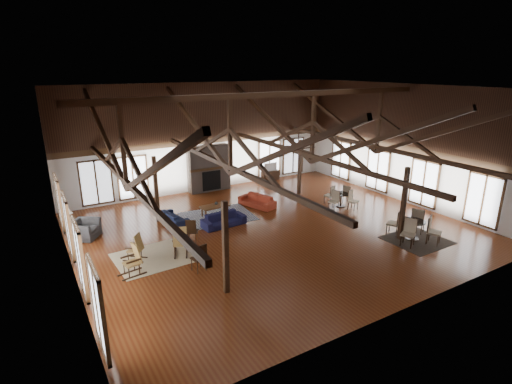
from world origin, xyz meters
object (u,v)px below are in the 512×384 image
coffee_table (215,207)px  armchair (84,230)px  sofa_orange (257,201)px  cafe_table_near (413,226)px  sofa_navy_front (224,220)px  cafe_table_far (341,197)px  tv_console (270,175)px  sofa_navy_left (174,217)px

coffee_table → armchair: bearing=172.6°
sofa_orange → cafe_table_near: bearing=8.3°
sofa_navy_front → cafe_table_near: (6.07, -5.26, 0.27)m
cafe_table_near → armchair: bearing=148.9°
sofa_orange → coffee_table: size_ratio=1.43×
coffee_table → cafe_table_far: 6.40m
sofa_navy_front → armchair: bearing=158.7°
tv_console → cafe_table_near: bearing=-88.5°
coffee_table → sofa_orange: bearing=-0.2°
coffee_table → armchair: size_ratio=1.22×
cafe_table_near → coffee_table: bearing=131.7°
sofa_navy_front → cafe_table_near: size_ratio=0.92×
sofa_navy_front → sofa_navy_left: (-1.78, 1.51, -0.04)m
armchair → cafe_table_far: 12.06m
sofa_navy_left → armchair: bearing=77.5°
coffee_table → cafe_table_near: 8.84m
sofa_navy_front → coffee_table: 1.36m
cafe_table_far → tv_console: (-0.46, 6.00, -0.18)m
sofa_orange → tv_console: size_ratio=1.66×
sofa_navy_left → cafe_table_far: bearing=-114.4°
coffee_table → cafe_table_near: cafe_table_near is taller
sofa_orange → armchair: 8.16m
coffee_table → cafe_table_near: bearing=-51.5°
armchair → cafe_table_far: bearing=-66.2°
sofa_navy_front → cafe_table_far: (6.25, -0.73, 0.19)m
cafe_table_far → armchair: bearing=168.1°
cafe_table_far → sofa_navy_front: bearing=173.4°
sofa_navy_left → tv_console: size_ratio=1.45×
coffee_table → cafe_table_far: size_ratio=0.74×
sofa_navy_front → tv_console: (5.79, 5.27, 0.01)m
coffee_table → sofa_navy_left: bearing=171.6°
cafe_table_far → tv_console: size_ratio=1.58×
sofa_navy_front → sofa_navy_left: bearing=135.9°
sofa_navy_left → tv_console: bearing=-72.4°
cafe_table_far → coffee_table: bearing=161.2°
sofa_navy_left → tv_console: (7.57, 3.76, 0.05)m
sofa_orange → coffee_table: bearing=-105.9°
sofa_navy_front → coffee_table: bearing=78.3°
sofa_navy_left → tv_console: 8.45m
armchair → sofa_navy_front: bearing=-71.9°
cafe_table_near → tv_console: size_ratio=1.80×
sofa_navy_left → cafe_table_near: cafe_table_near is taller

